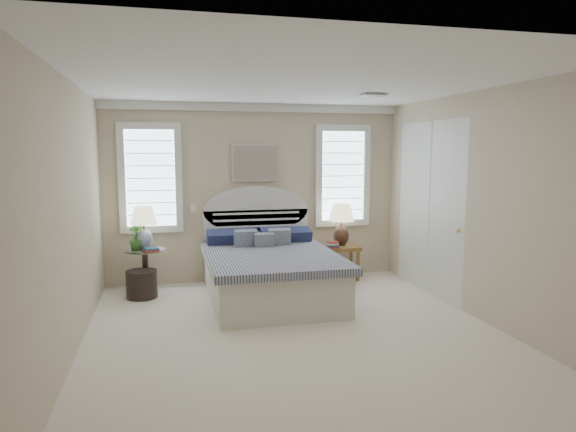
{
  "coord_description": "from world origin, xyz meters",
  "views": [
    {
      "loc": [
        -1.35,
        -5.25,
        1.99
      ],
      "look_at": [
        0.15,
        1.0,
        1.18
      ],
      "focal_mm": 32.0,
      "sensor_mm": 36.0,
      "label": 1
    }
  ],
  "objects_px": {
    "lamp_right": "(341,219)",
    "floor_pot": "(142,284)",
    "nightstand_right": "(342,255)",
    "bed": "(269,270)",
    "side_table_left": "(145,267)",
    "lamp_left": "(144,223)"
  },
  "relations": [
    {
      "from": "side_table_left",
      "to": "lamp_left",
      "type": "distance_m",
      "value": 0.62
    },
    {
      "from": "floor_pot",
      "to": "lamp_right",
      "type": "bearing_deg",
      "value": 7.41
    },
    {
      "from": "nightstand_right",
      "to": "floor_pot",
      "type": "distance_m",
      "value": 3.02
    },
    {
      "from": "side_table_left",
      "to": "floor_pot",
      "type": "xyz_separation_m",
      "value": [
        -0.05,
        -0.21,
        -0.2
      ]
    },
    {
      "from": "side_table_left",
      "to": "floor_pot",
      "type": "bearing_deg",
      "value": -102.7
    },
    {
      "from": "bed",
      "to": "lamp_right",
      "type": "relative_size",
      "value": 3.42
    },
    {
      "from": "bed",
      "to": "nightstand_right",
      "type": "height_order",
      "value": "bed"
    },
    {
      "from": "lamp_right",
      "to": "floor_pot",
      "type": "bearing_deg",
      "value": -172.59
    },
    {
      "from": "side_table_left",
      "to": "lamp_right",
      "type": "height_order",
      "value": "lamp_right"
    },
    {
      "from": "bed",
      "to": "floor_pot",
      "type": "xyz_separation_m",
      "value": [
        -1.7,
        0.38,
        -0.2
      ]
    },
    {
      "from": "nightstand_right",
      "to": "lamp_left",
      "type": "bearing_deg",
      "value": -178.63
    },
    {
      "from": "bed",
      "to": "nightstand_right",
      "type": "distance_m",
      "value": 1.47
    },
    {
      "from": "nightstand_right",
      "to": "lamp_right",
      "type": "xyz_separation_m",
      "value": [
        0.0,
        0.08,
        0.55
      ]
    },
    {
      "from": "bed",
      "to": "lamp_right",
      "type": "distance_m",
      "value": 1.61
    },
    {
      "from": "floor_pot",
      "to": "lamp_left",
      "type": "height_order",
      "value": "lamp_left"
    },
    {
      "from": "floor_pot",
      "to": "lamp_right",
      "type": "height_order",
      "value": "lamp_right"
    },
    {
      "from": "side_table_left",
      "to": "nightstand_right",
      "type": "relative_size",
      "value": 1.19
    },
    {
      "from": "bed",
      "to": "floor_pot",
      "type": "relative_size",
      "value": 5.49
    },
    {
      "from": "bed",
      "to": "lamp_left",
      "type": "xyz_separation_m",
      "value": [
        -1.65,
        0.62,
        0.62
      ]
    },
    {
      "from": "side_table_left",
      "to": "lamp_right",
      "type": "relative_size",
      "value": 0.95
    },
    {
      "from": "bed",
      "to": "lamp_left",
      "type": "distance_m",
      "value": 1.87
    },
    {
      "from": "lamp_right",
      "to": "lamp_left",
      "type": "bearing_deg",
      "value": -177.04
    }
  ]
}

